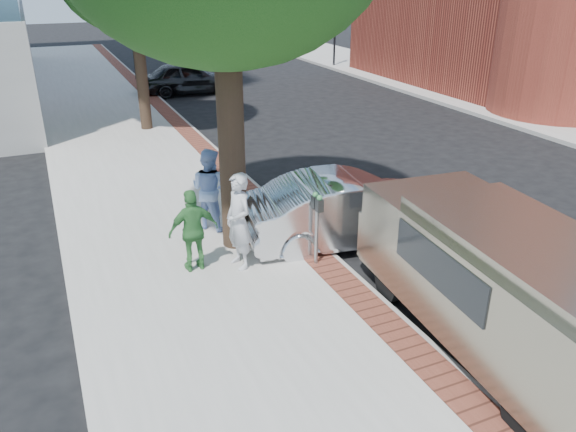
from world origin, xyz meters
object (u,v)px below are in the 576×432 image
parking_meter (317,214)px  sedan_silver (352,209)px  person_gray (239,221)px  person_officer (210,189)px  van (498,277)px  bg_car (188,78)px  person_green (194,231)px

parking_meter → sedan_silver: bearing=33.3°
person_gray → person_officer: size_ratio=1.04×
parking_meter → sedan_silver: size_ratio=0.32×
parking_meter → person_gray: (-1.38, 0.52, -0.11)m
person_gray → van: (2.90, -3.65, 0.04)m
bg_car → parking_meter: bearing=178.6°
parking_meter → sedan_silver: (1.25, 0.82, -0.44)m
person_officer → person_green: 1.92m
van → parking_meter: bearing=120.9°
person_green → bg_car: 17.33m
person_gray → sedan_silver: 2.67m
sedan_silver → bg_car: sedan_silver is taller
van → person_officer: bearing=122.2°
parking_meter → person_gray: 1.48m
person_green → van: size_ratio=0.28×
sedan_silver → van: 3.98m
sedan_silver → person_green: bearing=98.9°
parking_meter → person_green: bearing=161.2°
bg_car → person_gray: bearing=173.9°
bg_car → van: size_ratio=0.76×
sedan_silver → parking_meter: bearing=131.0°
person_gray → person_green: size_ratio=1.17×
person_officer → person_gray: bearing=140.8°
parking_meter → van: (1.52, -3.13, -0.07)m
person_gray → person_green: (-0.82, 0.23, -0.13)m
person_gray → parking_meter: bearing=59.1°
van → sedan_silver: bearing=98.8°
sedan_silver → van: van is taller
person_gray → sedan_silver: size_ratio=0.41×
sedan_silver → van: bearing=-168.4°
person_officer → person_green: person_officer is taller
sedan_silver → van: (0.27, -3.95, 0.37)m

